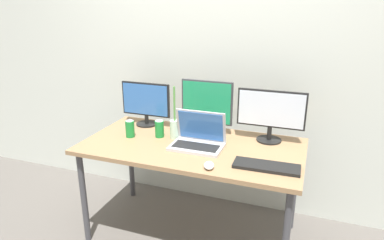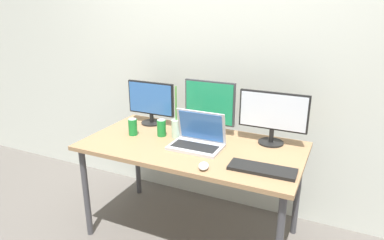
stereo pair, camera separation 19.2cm
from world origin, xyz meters
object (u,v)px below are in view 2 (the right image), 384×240
Objects in this scene: monitor_center at (209,106)px; monitor_right at (273,115)px; soda_can_near_keyboard at (133,127)px; bamboo_vase at (176,127)px; mouse_by_keyboard at (204,166)px; keyboard_main at (262,169)px; soda_can_by_laptop at (161,128)px; laptop_silver at (198,139)px; work_desk at (192,153)px; monitor_left at (151,101)px.

monitor_center is 0.48m from monitor_right.
soda_can_near_keyboard is at bearing -150.48° from monitor_center.
mouse_by_keyboard is at bearing -44.98° from bamboo_vase.
monitor_center reaches higher than bamboo_vase.
mouse_by_keyboard is (-0.28, -0.56, -0.19)m from monitor_right.
keyboard_main is at bearing -20.17° from bamboo_vase.
laptop_silver is at bearing -12.32° from soda_can_by_laptop.
bamboo_vase is (-0.18, -0.19, -0.13)m from monitor_center.
bamboo_vase reaches higher than mouse_by_keyboard.
monitor_center is at bearing 85.45° from work_desk.
monitor_left is at bearing 179.44° from monitor_right.
laptop_silver reaches higher than mouse_by_keyboard.
keyboard_main is at bearing -16.43° from soda_can_by_laptop.
bamboo_vase is at bearing 8.29° from soda_can_by_laptop.
laptop_silver is (0.54, -0.28, -0.13)m from monitor_left.
bamboo_vase is (-0.16, 0.07, 0.14)m from work_desk.
monitor_center reaches higher than soda_can_near_keyboard.
laptop_silver is 0.34m from mouse_by_keyboard.
monitor_center reaches higher than laptop_silver.
keyboard_main is (0.55, -0.19, 0.07)m from work_desk.
monitor_center is at bearing 178.44° from monitor_right.
soda_can_near_keyboard reaches higher than keyboard_main.
monitor_center is at bearing 47.03° from bamboo_vase.
laptop_silver is 2.80× the size of soda_can_by_laptop.
bamboo_vase is (-0.21, 0.09, 0.02)m from laptop_silver.
work_desk is at bearing 2.40° from soda_can_near_keyboard.
laptop_silver reaches higher than soda_can_by_laptop.
work_desk is 0.23m from bamboo_vase.
monitor_left is 0.62m from laptop_silver.
soda_can_near_keyboard reaches higher than work_desk.
work_desk is at bearing -94.55° from monitor_center.
work_desk is 0.61m from monitor_left.
monitor_center reaches higher than keyboard_main.
work_desk is 0.50m from soda_can_near_keyboard.
soda_can_near_keyboard is (0.01, -0.28, -0.12)m from monitor_left.
monitor_right is 4.92× the size of mouse_by_keyboard.
keyboard_main is at bearing -83.67° from monitor_right.
keyboard_main is at bearing -19.07° from laptop_silver.
monitor_right is 1.23× the size of bamboo_vase.
monitor_right is at bearing 26.74° from work_desk.
work_desk is 3.22× the size of monitor_right.
soda_can_near_keyboard is at bearing -164.52° from monitor_right.
bamboo_vase is at bearing -132.97° from monitor_center.
monitor_right is 1.20× the size of keyboard_main.
monitor_right is 3.77× the size of soda_can_by_laptop.
mouse_by_keyboard is 0.25× the size of bamboo_vase.
soda_can_near_keyboard is 1.00× the size of soda_can_by_laptop.
monitor_left is 0.93m from mouse_by_keyboard.
laptop_silver is 0.91× the size of bamboo_vase.
laptop_silver reaches higher than work_desk.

